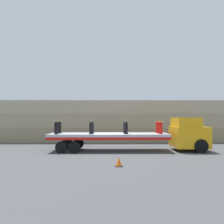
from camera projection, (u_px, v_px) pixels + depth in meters
name	position (u px, v px, depth m)	size (l,w,h in m)	color
ground_plane	(109.00, 151.00, 17.00)	(120.00, 120.00, 0.00)	#474749
rock_cliff	(109.00, 121.00, 23.85)	(60.00, 3.30, 4.39)	gray
truck_cab	(190.00, 134.00, 17.11)	(2.52, 2.64, 2.59)	orange
flatbed_trailer	(102.00, 137.00, 17.02)	(9.12, 2.53, 1.35)	#B2B2B7
fire_hydrant_black_near_0	(56.00, 128.00, 16.46)	(0.36, 0.53, 0.94)	black
fire_hydrant_black_far_0	(59.00, 127.00, 17.53)	(0.36, 0.53, 0.94)	black
fire_hydrant_black_near_1	(91.00, 128.00, 16.49)	(0.36, 0.53, 0.94)	black
fire_hydrant_black_far_1	(92.00, 127.00, 17.56)	(0.36, 0.53, 0.94)	black
fire_hydrant_black_near_2	(126.00, 128.00, 16.53)	(0.36, 0.53, 0.94)	black
fire_hydrant_black_far_2	(125.00, 127.00, 17.59)	(0.36, 0.53, 0.94)	black
fire_hydrant_red_near_3	(161.00, 128.00, 16.56)	(0.36, 0.53, 0.94)	red
fire_hydrant_red_far_3	(158.00, 127.00, 17.63)	(0.36, 0.53, 0.94)	red
cargo_strap_rear	(58.00, 121.00, 17.01)	(0.05, 2.63, 0.01)	yellow
cargo_strap_middle	(159.00, 121.00, 17.10)	(0.05, 2.63, 0.01)	yellow
traffic_cone	(119.00, 162.00, 11.55)	(0.41, 0.41, 0.49)	black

